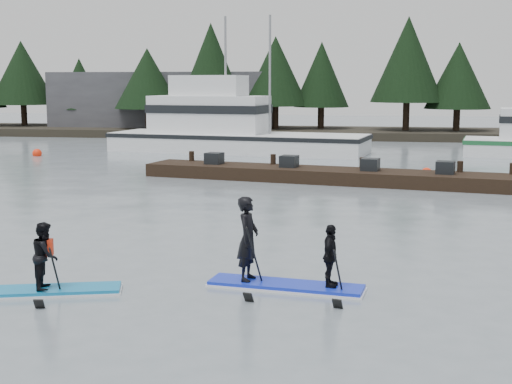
% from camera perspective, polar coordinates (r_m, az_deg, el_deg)
% --- Properties ---
extents(ground, '(160.00, 160.00, 0.00)m').
position_cam_1_polar(ground, '(14.37, -3.95, -7.92)').
color(ground, slate).
rests_on(ground, ground).
extents(far_shore, '(70.00, 8.00, 0.60)m').
position_cam_1_polar(far_shore, '(55.62, 6.10, 4.72)').
color(far_shore, '#2D281E').
rests_on(far_shore, ground).
extents(treeline, '(60.00, 4.00, 8.00)m').
position_cam_1_polar(treeline, '(55.64, 6.09, 4.41)').
color(treeline, black).
rests_on(treeline, ground).
extents(waterfront_building, '(18.00, 6.00, 5.00)m').
position_cam_1_polar(waterfront_building, '(59.94, -7.34, 7.09)').
color(waterfront_building, '#4C4C51').
rests_on(waterfront_building, ground).
extents(fishing_boat_large, '(15.90, 6.65, 8.95)m').
position_cam_1_polar(fishing_boat_large, '(43.18, -2.05, 4.11)').
color(fishing_boat_large, white).
rests_on(fishing_boat_large, ground).
extents(floating_dock, '(16.81, 5.42, 0.56)m').
position_cam_1_polar(floating_dock, '(30.01, 6.29, 1.31)').
color(floating_dock, black).
rests_on(floating_dock, ground).
extents(buoy_d, '(0.51, 0.51, 0.51)m').
position_cam_1_polar(buoy_d, '(32.57, 13.48, 1.21)').
color(buoy_d, '#FD2B0C').
rests_on(buoy_d, ground).
extents(buoy_b, '(0.58, 0.58, 0.58)m').
position_cam_1_polar(buoy_b, '(35.12, -3.57, 1.96)').
color(buoy_b, '#FD2B0C').
rests_on(buoy_b, ground).
extents(buoy_a, '(0.53, 0.53, 0.53)m').
position_cam_1_polar(buoy_a, '(42.55, -17.10, 2.77)').
color(buoy_a, '#FD2B0C').
rests_on(buoy_a, ground).
extents(paddleboard_solo, '(2.93, 1.48, 1.88)m').
position_cam_1_polar(paddleboard_solo, '(14.66, -16.46, -5.74)').
color(paddleboard_solo, '#1275AE').
rests_on(paddleboard_solo, ground).
extents(paddleboard_duo, '(3.20, 1.36, 2.31)m').
position_cam_1_polar(paddleboard_duo, '(14.41, 1.99, -5.11)').
color(paddleboard_duo, '#152CCA').
rests_on(paddleboard_duo, ground).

